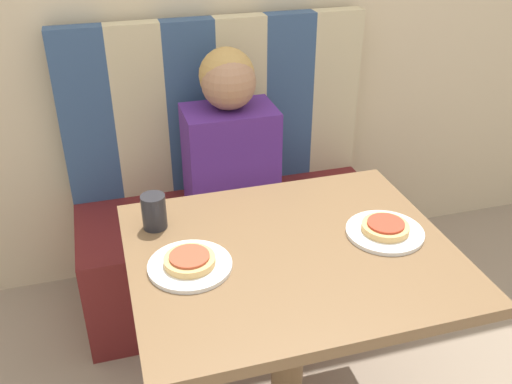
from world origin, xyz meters
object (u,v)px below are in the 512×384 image
Objects in this scene: pizza_left at (189,259)px; pizza_right at (385,226)px; person at (230,134)px; drinking_cup at (154,212)px; plate_right at (384,231)px; plate_left at (190,265)px.

pizza_left and pizza_right have the same top height.
person reaches higher than drinking_cup.
person is at bearing 54.63° from drinking_cup.
person is 0.60m from drinking_cup.
pizza_left is at bearing -111.95° from person.
person reaches higher than pizza_left.
person is at bearing 68.05° from pizza_left.
plate_right is at bearing -19.06° from drinking_cup.
pizza_left is at bearing 179.10° from plate_left.
pizza_left is at bearing -74.12° from drinking_cup.
plate_left is 0.57m from plate_right.
plate_left is 1.64× the size of pizza_right.
pizza_right is at bearing 0.00° from pizza_left.
person is 0.76m from pizza_right.
pizza_right is at bearing 0.00° from plate_left.
person reaches higher than pizza_right.
pizza_left is (-0.28, -0.70, -0.02)m from person.
pizza_right reaches higher than plate_left.
plate_left is 0.23m from drinking_cup.
drinking_cup reaches higher than pizza_left.
pizza_right is at bearing -68.05° from person.
person is 6.08× the size of drinking_cup.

